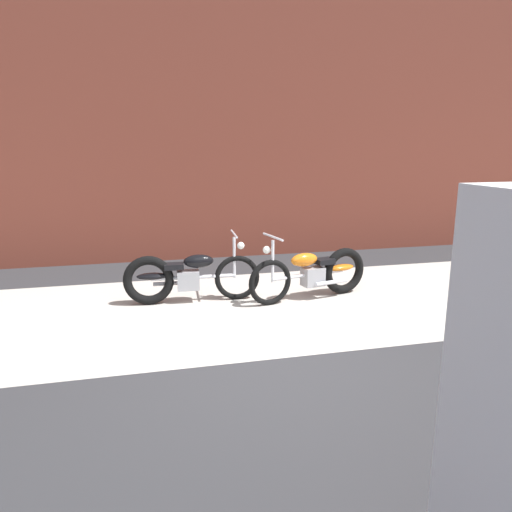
# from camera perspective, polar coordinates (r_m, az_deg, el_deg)

# --- Properties ---
(ground_plane) EXTENTS (80.00, 80.00, 0.00)m
(ground_plane) POSITION_cam_1_polar(r_m,az_deg,el_deg) (5.35, 2.93, -12.13)
(ground_plane) COLOR #2D2D30
(sidewalk_slab) EXTENTS (36.00, 3.50, 0.01)m
(sidewalk_slab) POSITION_cam_1_polar(r_m,az_deg,el_deg) (6.93, -1.19, -6.11)
(sidewalk_slab) COLOR #B2ADA3
(sidewalk_slab) RESTS_ON ground
(brick_building_wall) EXTENTS (36.00, 0.50, 6.19)m
(brick_building_wall) POSITION_cam_1_polar(r_m,az_deg,el_deg) (9.97, -5.76, 17.72)
(brick_building_wall) COLOR brown
(brick_building_wall) RESTS_ON ground
(motorcycle_black) EXTENTS (2.01, 0.58, 1.03)m
(motorcycle_black) POSITION_cam_1_polar(r_m,az_deg,el_deg) (7.10, -8.74, -2.44)
(motorcycle_black) COLOR black
(motorcycle_black) RESTS_ON ground
(motorcycle_orange) EXTENTS (1.98, 0.69, 1.03)m
(motorcycle_orange) POSITION_cam_1_polar(r_m,az_deg,el_deg) (7.31, 7.34, -1.95)
(motorcycle_orange) COLOR black
(motorcycle_orange) RESTS_ON ground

